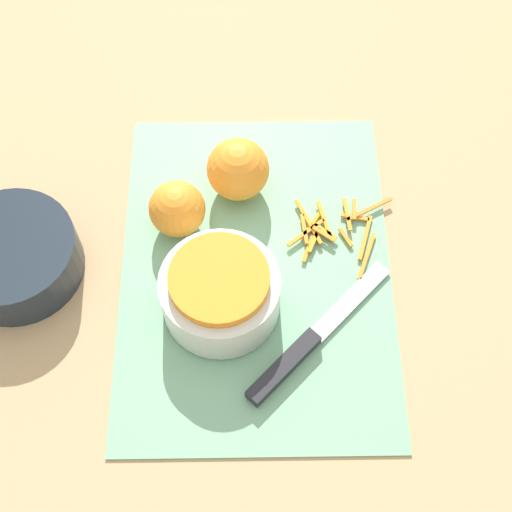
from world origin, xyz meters
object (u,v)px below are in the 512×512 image
at_px(orange_right, 238,169).
at_px(orange_left, 177,209).
at_px(bowl_dark, 14,257).
at_px(knife, 297,353).
at_px(bowl_speckled, 220,291).

bearing_deg(orange_right, orange_left, 126.42).
xyz_separation_m(bowl_dark, knife, (-0.13, -0.35, -0.02)).
bearing_deg(bowl_dark, knife, -109.72).
bearing_deg(bowl_dark, orange_left, -73.31).
height_order(bowl_speckled, bowl_dark, bowl_speckled).
xyz_separation_m(bowl_speckled, orange_left, (0.12, 0.06, -0.00)).
bearing_deg(bowl_speckled, bowl_dark, 77.40).
height_order(bowl_dark, orange_right, orange_right).
xyz_separation_m(knife, orange_left, (0.19, 0.15, 0.03)).
relative_size(bowl_dark, knife, 0.87).
xyz_separation_m(bowl_speckled, orange_right, (0.18, -0.02, 0.00)).
xyz_separation_m(bowl_speckled, bowl_dark, (0.06, 0.26, -0.01)).
relative_size(orange_left, orange_right, 0.88).
height_order(bowl_speckled, orange_right, orange_right).
bearing_deg(bowl_speckled, knife, -126.57).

